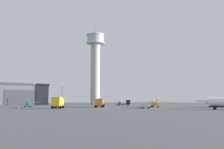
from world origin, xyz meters
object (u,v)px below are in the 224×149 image
(truck_flatbed_black, at_px, (125,103))
(traffic_cone_near_left, at_px, (118,108))
(control_tower, at_px, (95,62))
(car_silver, at_px, (146,106))
(airplane_teal, at_px, (28,104))
(airplane_blue, at_px, (213,103))
(truck_fuel_tanker_orange, at_px, (100,102))
(truck_fuel_tanker_white, at_px, (222,103))
(traffic_cone_near_right, at_px, (106,107))
(light_post_west, at_px, (62,93))
(light_post_east, at_px, (35,93))
(traffic_cone_mid_apron, at_px, (19,108))
(truck_box_yellow, at_px, (58,102))
(airplane_yellow, at_px, (155,103))

(truck_flatbed_black, height_order, traffic_cone_near_left, truck_flatbed_black)
(control_tower, distance_m, car_silver, 64.19)
(airplane_teal, xyz_separation_m, traffic_cone_near_left, (27.43, -24.26, -0.86))
(airplane_blue, distance_m, truck_fuel_tanker_orange, 37.40)
(truck_fuel_tanker_white, xyz_separation_m, traffic_cone_near_right, (-27.92, 15.03, -1.32))
(light_post_west, distance_m, traffic_cone_near_left, 61.27)
(light_post_east, bearing_deg, truck_flatbed_black, -2.86)
(traffic_cone_mid_apron, bearing_deg, traffic_cone_near_left, -12.97)
(airplane_teal, bearing_deg, truck_box_yellow, -153.91)
(traffic_cone_near_right, bearing_deg, truck_flatbed_black, 70.65)
(airplane_teal, xyz_separation_m, truck_fuel_tanker_white, (53.21, -28.63, 0.47))
(airplane_yellow, relative_size, airplane_blue, 0.87)
(control_tower, bearing_deg, truck_fuel_tanker_white, -68.07)
(truck_flatbed_black, xyz_separation_m, traffic_cone_mid_apron, (-34.98, -36.73, -0.86))
(truck_box_yellow, xyz_separation_m, light_post_east, (-13.28, 36.22, 3.76))
(airplane_blue, xyz_separation_m, traffic_cone_near_right, (-35.87, -4.12, -1.14))
(truck_fuel_tanker_orange, distance_m, traffic_cone_mid_apron, 26.38)
(truck_fuel_tanker_orange, distance_m, traffic_cone_near_right, 9.17)
(light_post_east, bearing_deg, control_tower, 39.44)
(truck_box_yellow, relative_size, traffic_cone_near_right, 8.57)
(airplane_blue, bearing_deg, truck_fuel_tanker_orange, -87.71)
(traffic_cone_near_left, distance_m, traffic_cone_mid_apron, 26.55)
(airplane_yellow, xyz_separation_m, traffic_cone_near_left, (-14.59, -16.96, -0.97))
(airplane_yellow, xyz_separation_m, truck_fuel_tanker_white, (11.19, -21.33, 0.36))
(airplane_yellow, relative_size, traffic_cone_mid_apron, 13.93)
(airplane_teal, xyz_separation_m, traffic_cone_mid_apron, (1.56, -18.30, -0.86))
(truck_flatbed_black, height_order, truck_fuel_tanker_orange, truck_fuel_tanker_orange)
(airplane_teal, bearing_deg, light_post_west, -23.95)
(airplane_teal, bearing_deg, light_post_east, -4.63)
(truck_fuel_tanker_white, height_order, traffic_cone_near_left, truck_fuel_tanker_white)
(airplane_blue, xyz_separation_m, traffic_cone_near_left, (-33.72, -14.78, -1.15))
(airplane_teal, xyz_separation_m, truck_fuel_tanker_orange, (24.07, -4.61, 0.50))
(truck_fuel_tanker_orange, distance_m, light_post_west, 41.60)
(airplane_blue, bearing_deg, traffic_cone_mid_apron, -71.81)
(truck_box_yellow, height_order, traffic_cone_near_right, truck_box_yellow)
(traffic_cone_near_right, bearing_deg, airplane_teal, 151.72)
(truck_fuel_tanker_orange, bearing_deg, traffic_cone_near_right, 16.20)
(truck_fuel_tanker_orange, distance_m, truck_box_yellow, 16.90)
(control_tower, xyz_separation_m, truck_flatbed_black, (11.84, -23.73, -21.25))
(airplane_yellow, bearing_deg, traffic_cone_mid_apron, 107.13)
(truck_flatbed_black, xyz_separation_m, traffic_cone_near_left, (-9.11, -42.70, -0.86))
(truck_fuel_tanker_white, xyz_separation_m, traffic_cone_near_left, (-25.78, 4.37, -1.33))
(airplane_yellow, xyz_separation_m, light_post_west, (-33.48, 41.05, 4.67))
(truck_box_yellow, height_order, car_silver, truck_box_yellow)
(truck_fuel_tanker_orange, height_order, light_post_west, light_post_west)
(truck_box_yellow, xyz_separation_m, traffic_cone_near_right, (13.83, 2.26, -1.41))
(truck_fuel_tanker_white, bearing_deg, airplane_yellow, 136.91)
(truck_fuel_tanker_orange, height_order, light_post_east, light_post_east)
(airplane_yellow, distance_m, airplane_teal, 42.65)
(truck_fuel_tanker_orange, relative_size, light_post_west, 0.62)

